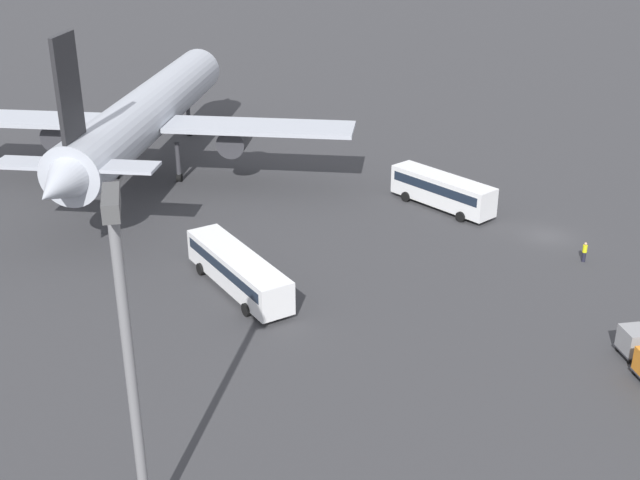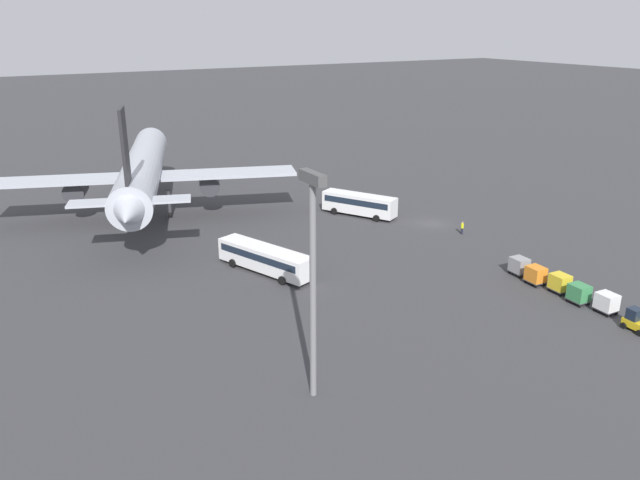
% 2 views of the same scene
% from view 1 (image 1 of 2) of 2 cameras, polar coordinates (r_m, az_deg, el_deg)
% --- Properties ---
extents(ground_plane, '(600.00, 600.00, 0.00)m').
position_cam_1_polar(ground_plane, '(74.98, 15.85, 0.27)').
color(ground_plane, '#38383A').
extents(airplane, '(50.10, 43.30, 18.21)m').
position_cam_1_polar(airplane, '(87.24, -12.20, 8.75)').
color(airplane, '#B2B7C1').
rests_on(airplane, ground).
extents(shuttle_bus_near, '(11.13, 7.71, 3.24)m').
position_cam_1_polar(shuttle_bus_near, '(78.65, 8.70, 3.59)').
color(shuttle_bus_near, white).
rests_on(shuttle_bus_near, ground).
extents(shuttle_bus_far, '(13.06, 6.93, 3.00)m').
position_cam_1_polar(shuttle_bus_far, '(62.27, -5.87, -2.04)').
color(shuttle_bus_far, white).
rests_on(shuttle_bus_far, ground).
extents(worker_person, '(0.38, 0.38, 1.74)m').
position_cam_1_polar(worker_person, '(70.53, 18.29, -0.81)').
color(worker_person, '#1E1E2D').
rests_on(worker_person, ground).
extents(cargo_cart_grey, '(2.07, 1.78, 2.06)m').
position_cam_1_polar(cargo_cart_grey, '(57.70, 21.43, -6.69)').
color(cargo_cart_grey, '#38383D').
rests_on(cargo_cart_grey, ground).
extents(light_pole, '(2.80, 0.70, 17.68)m').
position_cam_1_polar(light_pole, '(36.22, -13.57, -6.93)').
color(light_pole, slate).
rests_on(light_pole, ground).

